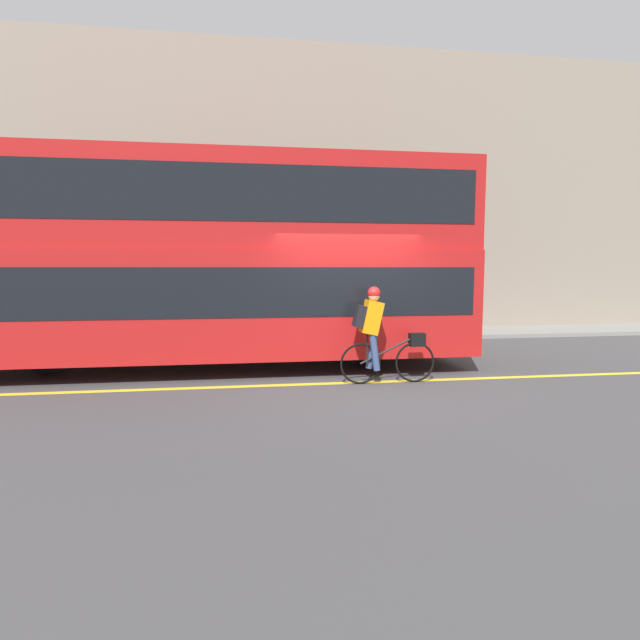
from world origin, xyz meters
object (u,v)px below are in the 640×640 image
Objects in this scene: bus at (212,255)px; street_sign_post at (141,282)px; cyclist_on_bike at (378,332)px; trash_bin at (245,319)px.

bus is 3.69× the size of street_sign_post.
cyclist_on_bike is 1.85× the size of trash_bin.
cyclist_on_bike is at bearing -31.73° from bus.
cyclist_on_bike is 6.01m from trash_bin.
bus reaches higher than cyclist_on_bike.
trash_bin is at bearing 0.13° from street_sign_post.
street_sign_post is at bearing -179.87° from trash_bin.
bus is at bearing 148.27° from cyclist_on_bike.
street_sign_post is at bearing 118.31° from bus.
trash_bin is at bearing 81.70° from bus.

